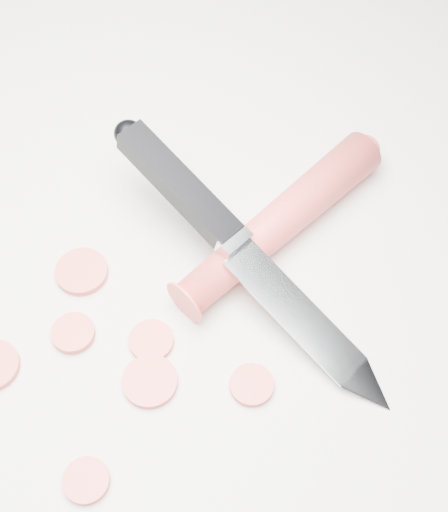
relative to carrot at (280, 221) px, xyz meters
The scene contains 9 objects.
ground 0.11m from the carrot, 117.46° to the right, with size 2.40×2.40×0.00m, color silver.
carrot is the anchor object (origin of this frame).
carrot_slice_0 0.18m from the carrot, 117.49° to the right, with size 0.03×0.03×0.01m, color #F35345.
carrot_slice_2 0.16m from the carrot, 94.78° to the right, with size 0.04×0.04×0.01m, color #F35345.
carrot_slice_3 0.14m from the carrot, 103.13° to the right, with size 0.03×0.03×0.01m, color #F35345.
carrot_slice_4 0.13m from the carrot, 68.12° to the right, with size 0.03×0.03×0.01m, color #F35345.
carrot_slice_5 0.16m from the carrot, 134.04° to the right, with size 0.04×0.04×0.01m, color #F35345.
carrot_slice_6 0.24m from the carrot, 91.96° to the right, with size 0.03×0.03×0.01m, color #F35345.
kitchen_knife 0.05m from the carrot, 87.82° to the right, with size 0.29×0.09×0.08m, color #B5B8BC, non-canonical shape.
Camera 1 is at (0.18, -0.19, 0.48)m, focal length 50.00 mm.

